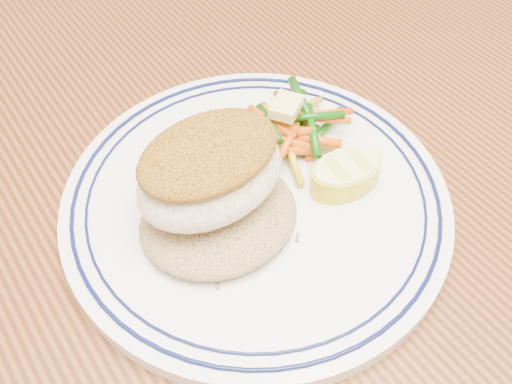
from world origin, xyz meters
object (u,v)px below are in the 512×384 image
object	(u,v)px
dining_table	(254,317)
rice_pilaf	(219,214)
vegetable_pile	(291,128)
fish_fillet	(210,170)
plate	(256,201)
lemon_wedge	(346,173)

from	to	relation	value
dining_table	rice_pilaf	distance (m)	0.13
rice_pilaf	vegetable_pile	bearing A→B (deg)	22.48
rice_pilaf	fish_fillet	size ratio (longest dim) A/B	1.02
rice_pilaf	vegetable_pile	xyz separation A→B (m)	(0.09, 0.04, 0.00)
dining_table	fish_fillet	world-z (taller)	fish_fillet
plate	vegetable_pile	world-z (taller)	vegetable_pile
dining_table	vegetable_pile	world-z (taller)	vegetable_pile
dining_table	fish_fillet	size ratio (longest dim) A/B	13.09
vegetable_pile	lemon_wedge	xyz separation A→B (m)	(0.00, -0.06, -0.00)
plate	fish_fillet	world-z (taller)	fish_fillet
vegetable_pile	fish_fillet	bearing A→B (deg)	-163.92
dining_table	fish_fillet	bearing A→B (deg)	99.80
fish_fillet	vegetable_pile	bearing A→B (deg)	16.08
plate	vegetable_pile	bearing A→B (deg)	30.03
vegetable_pile	lemon_wedge	size ratio (longest dim) A/B	1.58
dining_table	lemon_wedge	distance (m)	0.15
fish_fillet	vegetable_pile	distance (m)	0.10
vegetable_pile	lemon_wedge	world-z (taller)	vegetable_pile
plate	fish_fillet	bearing A→B (deg)	167.75
dining_table	vegetable_pile	size ratio (longest dim) A/B	15.15
rice_pilaf	fish_fillet	bearing A→B (deg)	75.01
plate	rice_pilaf	size ratio (longest dim) A/B	2.51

